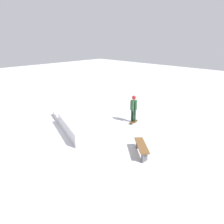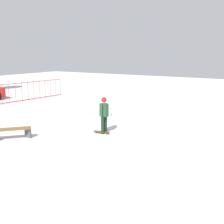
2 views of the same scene
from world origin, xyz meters
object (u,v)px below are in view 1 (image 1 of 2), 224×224
skate_ramp (86,123)px  skateboard (134,122)px  park_bench (142,147)px  skater (134,107)px

skate_ramp → skateboard: size_ratio=7.26×
skateboard → park_bench: (-2.77, 2.83, 0.28)m
skater → skateboard: 0.94m
park_bench → skate_ramp: bearing=-2.9°
skate_ramp → park_bench: bearing=-162.5°
skateboard → park_bench: size_ratio=0.56×
skater → skateboard: size_ratio=2.10×
skate_ramp → skater: bearing=-96.8°
skate_ramp → park_bench: size_ratio=4.07×
skater → skateboard: (-0.11, 0.09, -0.93)m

